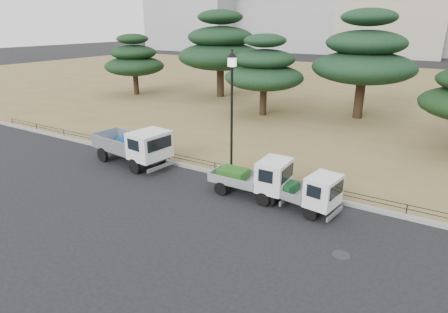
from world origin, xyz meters
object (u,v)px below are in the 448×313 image
Objects in this scene: street_lamp at (232,94)px; tarp_pile at (129,142)px; truck_large at (134,144)px; truck_kei_front at (256,177)px; truck_kei_rear at (304,191)px.

street_lamp is 7.93m from tarp_pile.
truck_large is 2.67× the size of tarp_pile.
truck_kei_front is (7.36, -0.18, -0.22)m from truck_large.
truck_kei_front is 4.16m from street_lamp.
truck_large is 1.45× the size of truck_kei_rear.
truck_kei_front is at bearing 6.29° from truck_large.
tarp_pile is at bearing 169.67° from truck_kei_front.
truck_kei_front is at bearing -173.54° from truck_kei_rear.
truck_kei_front is at bearing -35.96° from street_lamp.
truck_large reaches higher than truck_kei_front.
truck_large reaches higher than truck_kei_rear.
street_lamp is (-4.40, 1.65, 3.30)m from truck_kei_rear.
truck_kei_rear is 0.57× the size of street_lamp.
truck_kei_rear is 11.61m from tarp_pile.
truck_kei_front reaches higher than tarp_pile.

